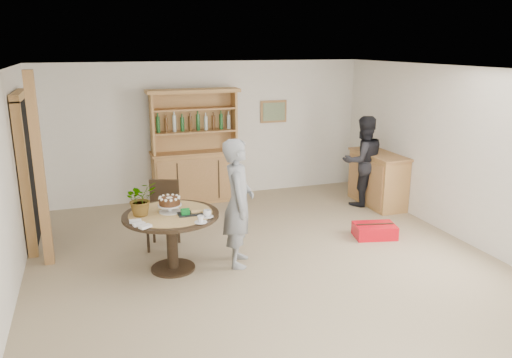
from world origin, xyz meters
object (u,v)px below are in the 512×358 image
at_px(teen_boy, 238,203).
at_px(red_suitcase, 375,231).
at_px(sideboard, 378,179).
at_px(dining_table, 171,225).
at_px(adult_person, 363,161).
at_px(hutch, 195,164).
at_px(dining_chair, 164,210).

distance_m(teen_boy, red_suitcase, 2.32).
height_order(sideboard, dining_table, sideboard).
bearing_deg(teen_boy, adult_person, -41.25).
height_order(teen_boy, red_suitcase, teen_boy).
height_order(hutch, adult_person, hutch).
bearing_deg(red_suitcase, teen_boy, -161.08).
bearing_deg(dining_table, teen_boy, -6.71).
relative_size(hutch, adult_person, 1.28).
bearing_deg(sideboard, red_suitcase, -122.89).
distance_m(adult_person, red_suitcase, 1.73).
relative_size(sideboard, red_suitcase, 1.87).
height_order(dining_table, adult_person, adult_person).
bearing_deg(dining_chair, teen_boy, -28.40).
bearing_deg(red_suitcase, sideboard, 70.07).
bearing_deg(adult_person, sideboard, 162.85).
xyz_separation_m(teen_boy, red_suitcase, (2.19, 0.23, -0.73)).
xyz_separation_m(adult_person, red_suitcase, (-0.61, -1.45, -0.70)).
relative_size(sideboard, teen_boy, 0.76).
bearing_deg(red_suitcase, adult_person, 80.06).
xyz_separation_m(hutch, dining_chair, (-0.86, -1.92, -0.15)).
height_order(sideboard, adult_person, adult_person).
distance_m(hutch, dining_chair, 2.11).
height_order(hutch, red_suitcase, hutch).
relative_size(adult_person, red_suitcase, 2.37).
height_order(dining_chair, adult_person, adult_person).
distance_m(sideboard, teen_boy, 3.49).
bearing_deg(teen_boy, dining_table, 101.07).
height_order(dining_table, dining_chair, dining_chair).
height_order(dining_chair, red_suitcase, dining_chair).
xyz_separation_m(dining_chair, red_suitcase, (3.01, -0.70, -0.43)).
relative_size(sideboard, dining_chair, 1.33).
bearing_deg(adult_person, hutch, -24.09).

